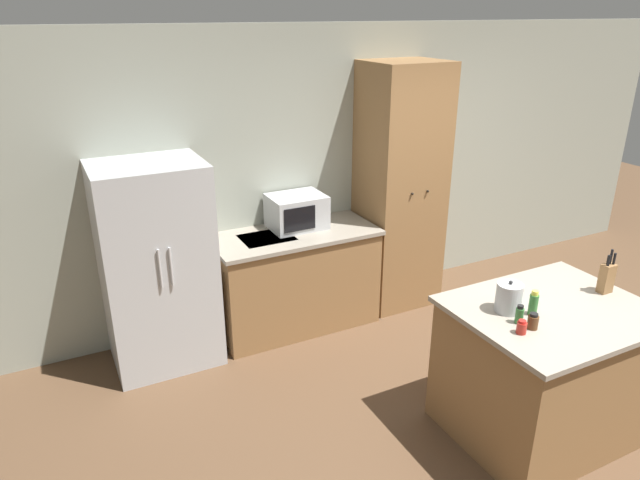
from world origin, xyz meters
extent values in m
plane|color=brown|center=(0.00, 0.00, 0.00)|extent=(14.00, 14.00, 0.00)
cube|color=#9EA393|center=(0.00, 2.33, 1.30)|extent=(7.20, 0.06, 2.60)
cube|color=#B7BABC|center=(-2.23, 1.97, 0.83)|extent=(0.83, 0.66, 1.66)
cylinder|color=silver|center=(-2.27, 1.62, 0.96)|extent=(0.02, 0.02, 0.30)
cylinder|color=silver|center=(-2.19, 1.62, 0.96)|extent=(0.02, 0.02, 0.30)
cube|color=olive|center=(-1.05, 1.98, 0.43)|extent=(1.41, 0.63, 0.87)
cube|color=gray|center=(-1.05, 1.98, 0.88)|extent=(1.45, 0.67, 0.03)
cube|color=#9EA0A3|center=(-1.30, 1.98, 0.90)|extent=(0.44, 0.34, 0.01)
cube|color=olive|center=(0.05, 2.00, 1.15)|extent=(0.70, 0.60, 2.29)
sphere|color=black|center=(-0.04, 1.69, 1.19)|extent=(0.02, 0.02, 0.02)
sphere|color=black|center=(0.13, 1.69, 1.19)|extent=(0.02, 0.02, 0.02)
cube|color=olive|center=(-0.15, -0.05, 0.45)|extent=(1.18, 0.94, 0.90)
cube|color=gray|center=(-0.15, -0.05, 0.92)|extent=(1.24, 1.00, 0.03)
cube|color=#B2B5B7|center=(-0.97, 2.09, 1.05)|extent=(0.48, 0.37, 0.30)
cube|color=black|center=(-1.03, 1.90, 1.05)|extent=(0.29, 0.01, 0.21)
cube|color=olive|center=(0.31, -0.04, 1.04)|extent=(0.09, 0.06, 0.20)
cylinder|color=black|center=(0.29, -0.05, 1.18)|extent=(0.02, 0.02, 0.08)
cylinder|color=black|center=(0.30, -0.03, 1.17)|extent=(0.02, 0.02, 0.06)
cylinder|color=black|center=(0.32, -0.03, 1.19)|extent=(0.02, 0.02, 0.10)
cylinder|color=black|center=(0.34, -0.05, 1.18)|extent=(0.02, 0.02, 0.08)
cylinder|color=#337033|center=(-0.50, -0.08, 0.98)|extent=(0.05, 0.05, 0.10)
cylinder|color=black|center=(-0.50, -0.08, 1.04)|extent=(0.04, 0.04, 0.02)
cylinder|color=#B2281E|center=(-0.57, -0.18, 0.97)|extent=(0.06, 0.06, 0.07)
cylinder|color=red|center=(-0.57, -0.18, 1.01)|extent=(0.04, 0.04, 0.02)
cylinder|color=#337033|center=(-0.35, -0.04, 1.00)|extent=(0.06, 0.06, 0.13)
cylinder|color=#E5DB4C|center=(-0.35, -0.04, 1.08)|extent=(0.04, 0.04, 0.03)
cylinder|color=#563319|center=(-0.47, -0.17, 0.98)|extent=(0.06, 0.06, 0.08)
cylinder|color=black|center=(-0.47, -0.17, 1.03)|extent=(0.05, 0.05, 0.02)
cylinder|color=#B2B5B7|center=(-0.45, 0.06, 1.03)|extent=(0.16, 0.16, 0.19)
sphere|color=#262628|center=(-0.45, 0.06, 1.14)|extent=(0.02, 0.02, 0.02)
camera|label=1|loc=(-2.93, -2.22, 2.70)|focal=32.00mm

